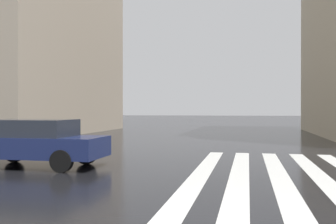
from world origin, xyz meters
The scene contains 2 objects.
zebra_crossing centered at (4.00, -0.95, 0.00)m, with size 13.00×4.50×0.01m.
car_navy centered at (5.50, 6.06, 0.76)m, with size 1.85×4.10×1.41m.
Camera 1 is at (-5.03, -0.18, 1.70)m, focal length 41.65 mm.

